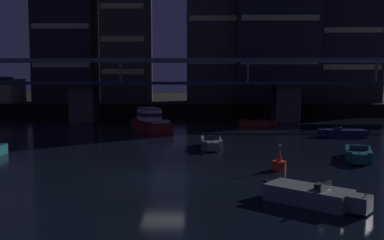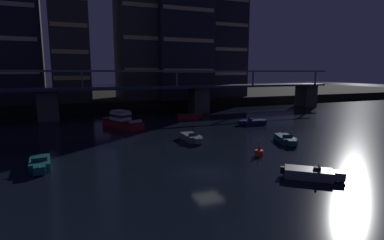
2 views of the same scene
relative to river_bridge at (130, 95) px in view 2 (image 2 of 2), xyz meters
The scene contains 16 objects.
ground_plane 38.72m from the river_bridge, 90.00° to the right, with size 400.00×400.00×0.00m, color black.
far_riverbank 48.12m from the river_bridge, 90.00° to the left, with size 240.00×80.00×2.20m, color black.
river_bridge is the anchor object (origin of this frame).
tower_west_low 30.94m from the river_bridge, 146.11° to the left, with size 11.09×9.32×34.73m.
tower_west_tall 20.51m from the river_bridge, 130.73° to the left, with size 8.01×9.67×28.30m.
tower_central 23.10m from the river_bridge, 72.24° to the left, with size 9.81×13.88×37.24m.
tower_east_tall 25.29m from the river_bridge, 37.61° to the left, with size 13.91×11.86×36.38m.
tower_east_low 36.39m from the river_bridge, 29.33° to the left, with size 11.18×11.93×32.73m.
cabin_cruiser_near_left 13.75m from the river_bridge, 106.62° to the right, with size 5.92×9.13×2.79m.
speedboat_near_center 34.90m from the river_bridge, 65.81° to the right, with size 2.99×5.12×1.16m.
speedboat_near_right 13.31m from the river_bridge, 38.95° to the right, with size 5.22×2.57×1.16m.
speedboat_mid_left 26.01m from the river_bridge, 46.52° to the right, with size 5.23×2.22×1.16m.
speedboat_mid_center 44.02m from the river_bridge, 80.11° to the right, with size 4.61×4.11×1.16m.
speedboat_mid_right 26.61m from the river_bridge, 82.87° to the right, with size 1.85×5.20×1.16m.
speedboat_far_left 34.80m from the river_bridge, 114.61° to the right, with size 2.08×5.23×1.16m.
channel_buoy 36.52m from the river_bridge, 78.13° to the right, with size 0.90×0.90×1.76m.
Camera 2 is at (-11.19, -23.89, 9.06)m, focal length 28.11 mm.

